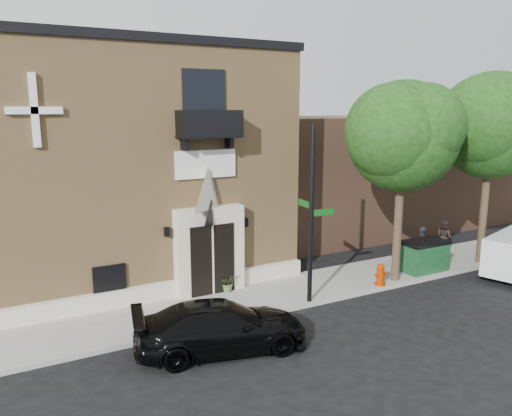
{
  "coord_description": "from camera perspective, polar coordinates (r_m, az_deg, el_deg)",
  "views": [
    {
      "loc": [
        -7.85,
        -13.6,
        6.87
      ],
      "look_at": [
        0.54,
        2.0,
        3.31
      ],
      "focal_mm": 35.0,
      "sensor_mm": 36.0,
      "label": 1
    }
  ],
  "objects": [
    {
      "name": "neighbour_building",
      "position": [
        30.3,
        12.95,
        4.12
      ],
      "size": [
        18.0,
        8.0,
        6.4
      ],
      "primitive_type": "cube",
      "color": "brown",
      "rests_on": "ground"
    },
    {
      "name": "black_sedan",
      "position": [
        14.71,
        -3.97,
        -13.38
      ],
      "size": [
        5.27,
        2.99,
        1.44
      ],
      "primitive_type": "imported",
      "rotation": [
        0.0,
        0.0,
        1.37
      ],
      "color": "black",
      "rests_on": "ground"
    },
    {
      "name": "pedestrian_far",
      "position": [
        24.95,
        20.71,
        -3.11
      ],
      "size": [
        0.71,
        0.85,
        1.6
      ],
      "primitive_type": "imported",
      "rotation": [
        0.0,
        0.0,
        1.44
      ],
      "color": "#2D221F",
      "rests_on": "sidewalk"
    },
    {
      "name": "sidewalk",
      "position": [
        18.77,
        1.99,
        -9.87
      ],
      "size": [
        42.0,
        3.0,
        0.15
      ],
      "primitive_type": "cube",
      "color": "gray",
      "rests_on": "ground"
    },
    {
      "name": "street_sign",
      "position": [
        17.21,
        6.34,
        -0.87
      ],
      "size": [
        0.98,
        1.0,
        6.15
      ],
      "rotation": [
        0.0,
        0.0,
        -0.09
      ],
      "color": "black",
      "rests_on": "sidewalk"
    },
    {
      "name": "ground",
      "position": [
        17.14,
        1.61,
        -12.28
      ],
      "size": [
        120.0,
        120.0,
        0.0
      ],
      "primitive_type": "plane",
      "color": "black",
      "rests_on": "ground"
    },
    {
      "name": "fire_hydrant",
      "position": [
        19.94,
        14.04,
        -7.4
      ],
      "size": [
        0.49,
        0.39,
        0.86
      ],
      "color": "#A52700",
      "rests_on": "sidewalk"
    },
    {
      "name": "church",
      "position": [
        22.21,
        -15.54,
        5.17
      ],
      "size": [
        12.2,
        11.01,
        9.3
      ],
      "color": "#AC8451",
      "rests_on": "ground"
    },
    {
      "name": "street_tree_mid",
      "position": [
        23.48,
        25.56,
        8.62
      ],
      "size": [
        5.21,
        4.64,
        8.25
      ],
      "color": "#38281C",
      "rests_on": "sidewalk"
    },
    {
      "name": "dumpster",
      "position": [
        22.12,
        18.63,
        -5.16
      ],
      "size": [
        1.98,
        1.13,
        1.29
      ],
      "rotation": [
        0.0,
        0.0,
        0.0
      ],
      "color": "#0F3918",
      "rests_on": "sidewalk"
    },
    {
      "name": "planter",
      "position": [
        18.8,
        -3.24,
        -8.47
      ],
      "size": [
        0.65,
        0.57,
        0.69
      ],
      "primitive_type": "imported",
      "rotation": [
        0.0,
        0.0,
        0.05
      ],
      "color": "#557538",
      "rests_on": "sidewalk"
    },
    {
      "name": "street_tree_left",
      "position": [
        19.7,
        16.72,
        7.96
      ],
      "size": [
        4.97,
        4.38,
        7.77
      ],
      "color": "#38281C",
      "rests_on": "sidewalk"
    },
    {
      "name": "pedestrian_near",
      "position": [
        23.51,
        18.32,
        -3.88
      ],
      "size": [
        0.67,
        0.64,
        1.55
      ],
      "primitive_type": "imported",
      "rotation": [
        0.0,
        0.0,
        3.8
      ],
      "color": "black",
      "rests_on": "sidewalk"
    }
  ]
}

